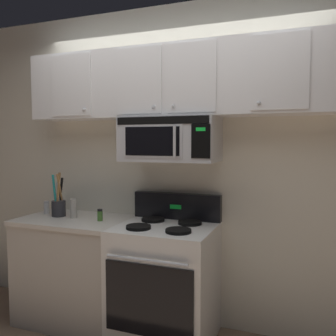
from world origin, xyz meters
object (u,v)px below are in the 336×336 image
stove_range (165,280)px  spice_jar (100,215)px  salt_shaker (47,207)px  over_range_microwave (170,139)px  pepper_mill (73,208)px  utensil_crock_charcoal (59,205)px

stove_range → spice_jar: 0.75m
salt_shaker → stove_range: bearing=-3.4°
over_range_microwave → stove_range: bearing=-89.9°
stove_range → pepper_mill: stove_range is taller
stove_range → utensil_crock_charcoal: (-1.02, 0.02, 0.53)m
stove_range → over_range_microwave: 1.11m
salt_shaker → spice_jar: (0.61, -0.08, -0.01)m
pepper_mill → spice_jar: 0.27m
over_range_microwave → spice_jar: over_range_microwave is taller
stove_range → salt_shaker: size_ratio=9.66×
over_range_microwave → salt_shaker: 1.34m
salt_shaker → spice_jar: size_ratio=1.18×
salt_shaker → pepper_mill: 0.35m
pepper_mill → spice_jar: (0.27, -0.01, -0.03)m
stove_range → over_range_microwave: bearing=90.1°
salt_shaker → pepper_mill: size_ratio=0.70×
salt_shaker → over_range_microwave: bearing=2.3°
utensil_crock_charcoal → pepper_mill: bearing=-7.2°
stove_range → spice_jar: (-0.57, -0.01, 0.48)m
utensil_crock_charcoal → spice_jar: 0.45m
over_range_microwave → utensil_crock_charcoal: 1.17m
utensil_crock_charcoal → spice_jar: size_ratio=3.93×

